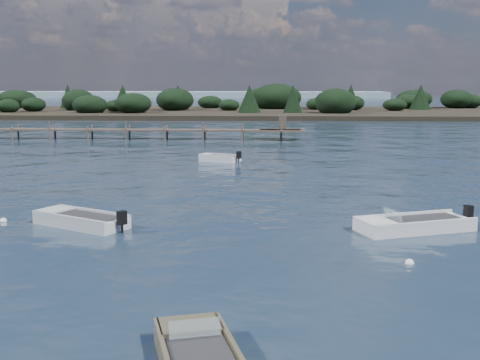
{
  "coord_description": "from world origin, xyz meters",
  "views": [
    {
      "loc": [
        2.43,
        -18.18,
        6.26
      ],
      "look_at": [
        0.92,
        14.0,
        1.0
      ],
      "focal_mm": 45.0,
      "sensor_mm": 36.0,
      "label": 1
    }
  ],
  "objects_px": {
    "dinghy_mid_white_a": "(414,227)",
    "dinghy_mid_grey": "(81,222)",
    "tender_far_white": "(219,160)",
    "jetty": "(52,130)"
  },
  "relations": [
    {
      "from": "dinghy_mid_white_a",
      "to": "dinghy_mid_grey",
      "type": "bearing_deg",
      "value": 179.36
    },
    {
      "from": "tender_far_white",
      "to": "dinghy_mid_grey",
      "type": "relative_size",
      "value": 0.75
    },
    {
      "from": "dinghy_mid_grey",
      "to": "jetty",
      "type": "relative_size",
      "value": 0.07
    },
    {
      "from": "jetty",
      "to": "dinghy_mid_grey",
      "type": "bearing_deg",
      "value": -68.59
    },
    {
      "from": "jetty",
      "to": "tender_far_white",
      "type": "bearing_deg",
      "value": -42.96
    },
    {
      "from": "dinghy_mid_grey",
      "to": "jetty",
      "type": "height_order",
      "value": "jetty"
    },
    {
      "from": "dinghy_mid_grey",
      "to": "dinghy_mid_white_a",
      "type": "height_order",
      "value": "dinghy_mid_white_a"
    },
    {
      "from": "dinghy_mid_grey",
      "to": "jetty",
      "type": "xyz_separation_m",
      "value": [
        -15.97,
        40.74,
        0.82
      ]
    },
    {
      "from": "jetty",
      "to": "dinghy_mid_white_a",
      "type": "bearing_deg",
      "value": -53.35
    },
    {
      "from": "tender_far_white",
      "to": "dinghy_mid_white_a",
      "type": "distance_m",
      "value": 24.22
    }
  ]
}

